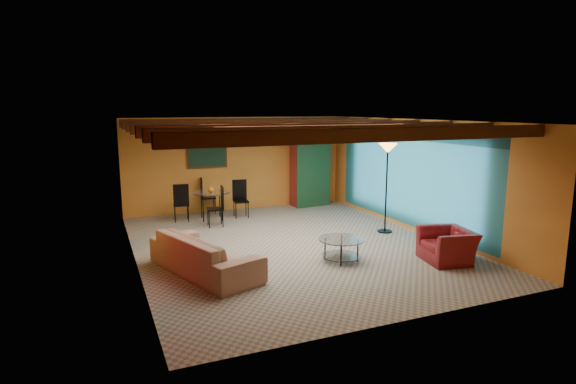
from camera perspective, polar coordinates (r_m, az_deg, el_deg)
name	(u,v)px	position (r m, az deg, el deg)	size (l,w,h in m)	color
room	(290,137)	(9.94, 0.20, 6.80)	(6.52, 8.01, 2.71)	gray
sofa	(205,254)	(8.63, -10.18, -7.47)	(2.45, 0.96, 0.71)	#906D5D
armchair	(447,245)	(9.65, 18.93, -6.21)	(0.99, 0.86, 0.64)	maroon
coffee_table	(341,250)	(9.24, 6.55, -7.03)	(0.90, 0.90, 0.46)	white
dining_table	(211,200)	(12.64, -9.37, -1.02)	(1.99, 1.99, 1.03)	white
armoire	(310,174)	(14.24, 2.69, 2.24)	(1.11, 0.54, 1.95)	maroon
floor_lamp	(386,188)	(11.33, 11.96, 0.46)	(0.44, 0.44, 2.15)	black
ceiling_fan	(292,137)	(9.84, 0.46, 6.76)	(1.50, 1.50, 0.44)	#472614
painting	(207,155)	(13.38, -9.88, 4.50)	(1.05, 0.03, 0.65)	black
potted_plant	(310,134)	(14.12, 2.73, 7.09)	(0.42, 0.36, 0.46)	#26661E
vase	(211,178)	(12.53, -9.45, 1.70)	(0.17, 0.17, 0.18)	orange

